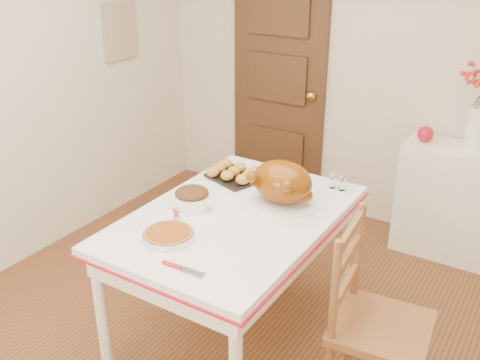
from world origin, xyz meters
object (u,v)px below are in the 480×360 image
Objects in this scene: chair_oak at (382,323)px; sideboard at (458,203)px; pumpkin_pie at (168,234)px; kitchen_table at (235,281)px; turkey_platter at (282,184)px.

sideboard is at bearing -5.62° from chair_oak.
chair_oak is at bearing 20.23° from pumpkin_pie.
kitchen_table is 0.85m from chair_oak.
turkey_platter reaches higher than pumpkin_pie.
kitchen_table is 3.59× the size of turkey_platter.
chair_oak reaches higher than sideboard.
pumpkin_pie reaches higher than kitchen_table.
turkey_platter is (0.16, 0.23, 0.55)m from kitchen_table.
pumpkin_pie is (-0.29, -0.62, -0.10)m from turkey_platter.
kitchen_table is 0.62m from turkey_platter.
pumpkin_pie is at bearing 104.39° from chair_oak.
turkey_platter reaches higher than kitchen_table.
turkey_platter is 0.69m from pumpkin_pie.
turkey_platter is (-0.69, -1.46, 0.56)m from sideboard.
pumpkin_pie reaches higher than sideboard.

